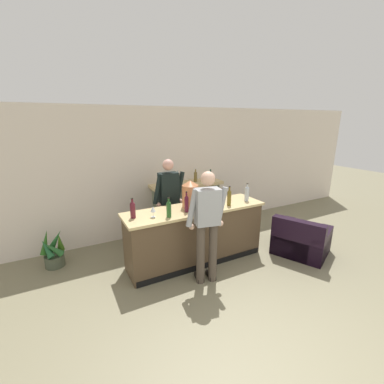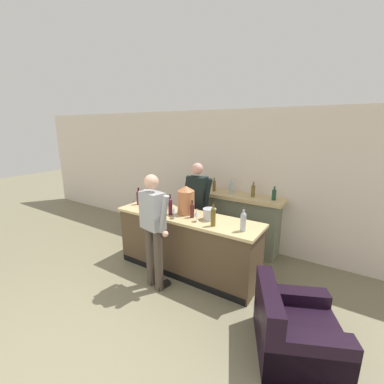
% 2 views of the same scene
% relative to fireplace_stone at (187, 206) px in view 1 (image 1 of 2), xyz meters
% --- Properties ---
extents(ground_plane, '(24.00, 24.00, 0.00)m').
position_rel_fireplace_stone_xyz_m(ground_plane, '(-0.53, -3.57, -0.58)').
color(ground_plane, '#787156').
extents(wall_back_panel, '(12.00, 0.07, 2.75)m').
position_rel_fireplace_stone_xyz_m(wall_back_panel, '(-0.53, 0.26, 0.79)').
color(wall_back_panel, silver).
rests_on(wall_back_panel, ground_plane).
extents(bar_counter, '(2.51, 0.70, 1.01)m').
position_rel_fireplace_stone_xyz_m(bar_counter, '(-0.45, -1.26, -0.07)').
color(bar_counter, brown).
rests_on(bar_counter, ground_plane).
extents(fireplace_stone, '(1.62, 0.52, 1.43)m').
position_rel_fireplace_stone_xyz_m(fireplace_stone, '(0.00, 0.00, 0.00)').
color(fireplace_stone, slate).
rests_on(fireplace_stone, ground_plane).
extents(armchair_black, '(1.15, 1.18, 0.76)m').
position_rel_fireplace_stone_xyz_m(armchair_black, '(1.42, -1.98, -0.33)').
color(armchair_black, black).
rests_on(armchair_black, ground_plane).
extents(potted_plant_corner, '(0.45, 0.46, 0.66)m').
position_rel_fireplace_stone_xyz_m(potted_plant_corner, '(-2.73, -0.28, -0.30)').
color(potted_plant_corner, '#48503C').
rests_on(potted_plant_corner, ground_plane).
extents(person_customer, '(0.65, 0.36, 1.78)m').
position_rel_fireplace_stone_xyz_m(person_customer, '(-0.60, -1.89, 0.41)').
color(person_customer, '#4B4035').
rests_on(person_customer, ground_plane).
extents(person_bartender, '(0.66, 0.31, 1.78)m').
position_rel_fireplace_stone_xyz_m(person_bartender, '(-0.67, -0.58, 0.41)').
color(person_bartender, '#363E40').
rests_on(person_bartender, ground_plane).
extents(copper_dispenser, '(0.29, 0.32, 0.47)m').
position_rel_fireplace_stone_xyz_m(copper_dispenser, '(-0.51, -1.17, 0.67)').
color(copper_dispenser, '#C07348').
rests_on(copper_dispenser, bar_counter).
extents(ice_bucket_steel, '(0.21, 0.21, 0.18)m').
position_rel_fireplace_stone_xyz_m(ice_bucket_steel, '(-0.04, -1.22, 0.52)').
color(ice_bucket_steel, silver).
rests_on(ice_bucket_steel, bar_counter).
extents(wine_bottle_chardonnay_pale, '(0.07, 0.07, 0.35)m').
position_rel_fireplace_stone_xyz_m(wine_bottle_chardonnay_pale, '(-0.69, -1.37, 0.58)').
color(wine_bottle_chardonnay_pale, '#4E1327').
rests_on(wine_bottle_chardonnay_pale, bar_counter).
extents(wine_bottle_burgundy_dark, '(0.08, 0.08, 0.34)m').
position_rel_fireplace_stone_xyz_m(wine_bottle_burgundy_dark, '(0.57, -1.36, 0.58)').
color(wine_bottle_burgundy_dark, '#ADB7C1').
rests_on(wine_bottle_burgundy_dark, bar_counter).
extents(wine_bottle_port_short, '(0.08, 0.08, 0.32)m').
position_rel_fireplace_stone_xyz_m(wine_bottle_port_short, '(-1.03, -1.45, 0.57)').
color(wine_bottle_port_short, '#225221').
rests_on(wine_bottle_port_short, bar_counter).
extents(wine_bottle_rose_blush, '(0.07, 0.07, 0.35)m').
position_rel_fireplace_stone_xyz_m(wine_bottle_rose_blush, '(0.13, -1.42, 0.59)').
color(wine_bottle_rose_blush, brown).
rests_on(wine_bottle_rose_blush, bar_counter).
extents(wine_bottle_riesling_slim, '(0.08, 0.08, 0.32)m').
position_rel_fireplace_stone_xyz_m(wine_bottle_riesling_slim, '(-1.54, -1.23, 0.57)').
color(wine_bottle_riesling_slim, '#581925').
rests_on(wine_bottle_riesling_slim, bar_counter).
extents(wine_bottle_merlot_tall, '(0.07, 0.07, 0.28)m').
position_rel_fireplace_stone_xyz_m(wine_bottle_merlot_tall, '(-0.32, -1.28, 0.56)').
color(wine_bottle_merlot_tall, '#4D1E1E').
rests_on(wine_bottle_merlot_tall, bar_counter).
extents(wine_glass_by_dispenser, '(0.08, 0.08, 0.19)m').
position_rel_fireplace_stone_xyz_m(wine_glass_by_dispenser, '(-0.53, -1.47, 0.57)').
color(wine_glass_by_dispenser, silver).
rests_on(wine_glass_by_dispenser, bar_counter).
extents(wine_glass_front_right, '(0.09, 0.09, 0.18)m').
position_rel_fireplace_stone_xyz_m(wine_glass_front_right, '(-1.25, -1.34, 0.56)').
color(wine_glass_front_right, silver).
rests_on(wine_glass_front_right, bar_counter).
extents(wine_glass_near_bucket, '(0.08, 0.08, 0.18)m').
position_rel_fireplace_stone_xyz_m(wine_glass_near_bucket, '(-0.16, -1.40, 0.56)').
color(wine_glass_near_bucket, silver).
rests_on(wine_glass_near_bucket, bar_counter).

